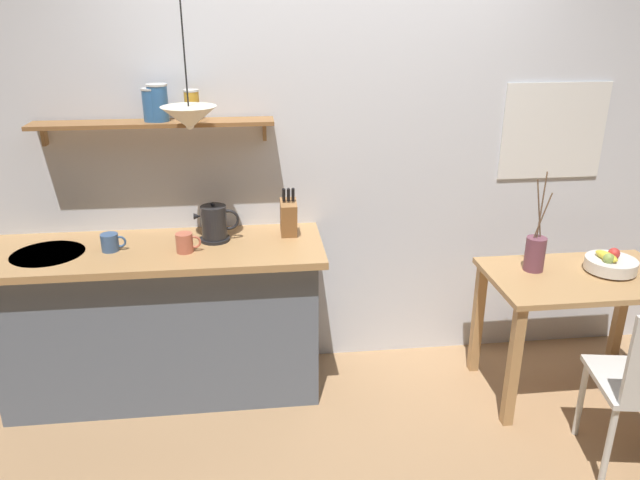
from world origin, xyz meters
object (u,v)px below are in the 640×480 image
electric_kettle (215,224)px  pendant_lamp (189,118)px  knife_block (289,217)px  dining_table (579,296)px  fruit_bowl (610,263)px  twig_vase (535,253)px  coffee_mug_by_sink (110,242)px  coffee_mug_spare (185,243)px

electric_kettle → pendant_lamp: 0.63m
knife_block → dining_table: bearing=-12.1°
fruit_bowl → twig_vase: 0.43m
coffee_mug_by_sink → knife_block: bearing=6.7°
dining_table → pendant_lamp: size_ratio=1.58×
fruit_bowl → knife_block: bearing=169.8°
dining_table → pendant_lamp: (-2.11, 0.20, 1.01)m
knife_block → coffee_mug_by_sink: knife_block is taller
knife_block → coffee_mug_by_sink: bearing=-173.3°
fruit_bowl → coffee_mug_by_sink: coffee_mug_by_sink is taller
fruit_bowl → pendant_lamp: 2.43m
dining_table → coffee_mug_by_sink: (-2.58, 0.23, 0.35)m
knife_block → coffee_mug_spare: 0.59m
dining_table → coffee_mug_by_sink: 2.61m
coffee_mug_by_sink → fruit_bowl: bearing=-4.3°
twig_vase → coffee_mug_spare: bearing=178.0°
fruit_bowl → coffee_mug_spare: coffee_mug_spare is taller
dining_table → coffee_mug_by_sink: coffee_mug_by_sink is taller
fruit_bowl → twig_vase: size_ratio=0.49×
knife_block → twig_vase: bearing=-10.2°
coffee_mug_spare → pendant_lamp: 0.66m
coffee_mug_by_sink → pendant_lamp: (0.47, -0.03, 0.66)m
coffee_mug_by_sink → coffee_mug_spare: size_ratio=1.00×
knife_block → fruit_bowl: bearing=-10.2°
twig_vase → pendant_lamp: bearing=176.9°
coffee_mug_by_sink → pendant_lamp: 0.81m
coffee_mug_by_sink → twig_vase: bearing=-3.3°
electric_kettle → pendant_lamp: bearing=-124.3°
dining_table → coffee_mug_spare: coffee_mug_spare is taller
twig_vase → coffee_mug_spare: twig_vase is taller
dining_table → fruit_bowl: fruit_bowl is taller
twig_vase → coffee_mug_by_sink: twig_vase is taller
dining_table → knife_block: bearing=167.9°
coffee_mug_spare → dining_table: bearing=-4.4°
dining_table → fruit_bowl: 0.25m
dining_table → coffee_mug_by_sink: bearing=174.8°
fruit_bowl → coffee_mug_spare: size_ratio=2.10×
twig_vase → electric_kettle: size_ratio=2.31×
knife_block → pendant_lamp: 0.79m
coffee_mug_spare → electric_kettle: bearing=45.0°
fruit_bowl → dining_table: bearing=-171.6°
dining_table → knife_block: (-1.61, 0.35, 0.42)m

